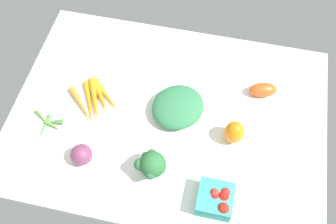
% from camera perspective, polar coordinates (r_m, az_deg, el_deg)
% --- Properties ---
extents(tablecloth, '(1.04, 0.76, 0.02)m').
position_cam_1_polar(tablecloth, '(1.28, 0.00, -0.68)').
color(tablecloth, white).
rests_on(tablecloth, ground).
extents(roma_tomato, '(0.10, 0.07, 0.05)m').
position_cam_1_polar(roma_tomato, '(1.33, 14.04, 3.24)').
color(roma_tomato, '#E4511E').
rests_on(roma_tomato, tablecloth).
extents(berry_basket, '(0.10, 0.10, 0.07)m').
position_cam_1_polar(berry_basket, '(1.13, 7.19, -12.83)').
color(berry_basket, teal).
rests_on(berry_basket, tablecloth).
extents(carrot_bunch, '(0.21, 0.18, 0.03)m').
position_cam_1_polar(carrot_bunch, '(1.31, -10.84, 1.68)').
color(carrot_bunch, orange).
rests_on(carrot_bunch, tablecloth).
extents(okra_pile, '(0.11, 0.11, 0.02)m').
position_cam_1_polar(okra_pile, '(1.30, -17.39, -1.65)').
color(okra_pile, '#4F7D32').
rests_on(okra_pile, tablecloth).
extents(bell_pepper_orange, '(0.09, 0.09, 0.09)m').
position_cam_1_polar(bell_pepper_orange, '(1.21, 9.91, -3.01)').
color(bell_pepper_orange, orange).
rests_on(bell_pepper_orange, tablecloth).
extents(red_onion_near_basket, '(0.07, 0.07, 0.07)m').
position_cam_1_polar(red_onion_near_basket, '(1.20, -12.83, -6.25)').
color(red_onion_near_basket, '#723757').
rests_on(red_onion_near_basket, tablecloth).
extents(broccoli_head, '(0.10, 0.09, 0.11)m').
position_cam_1_polar(broccoli_head, '(1.12, -2.64, -7.83)').
color(broccoli_head, '#A6C782').
rests_on(broccoli_head, tablecloth).
extents(leafy_greens_clump, '(0.24, 0.24, 0.06)m').
position_cam_1_polar(leafy_greens_clump, '(1.25, 1.49, 0.78)').
color(leafy_greens_clump, '#2F7147').
rests_on(leafy_greens_clump, tablecloth).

